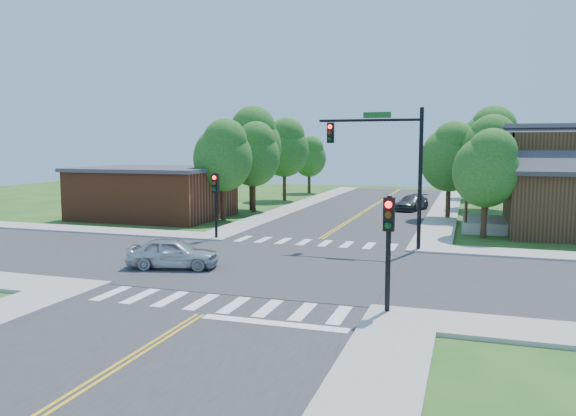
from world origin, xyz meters
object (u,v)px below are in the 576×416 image
(car_silver, at_px, (173,254))
(car_dgrey, at_px, (411,203))
(signal_mast_ne, at_px, (387,155))
(signal_pole_se, at_px, (389,232))
(signal_pole_nw, at_px, (216,193))

(car_silver, relative_size, car_dgrey, 0.92)
(signal_mast_ne, height_order, car_silver, signal_mast_ne)
(signal_mast_ne, height_order, car_dgrey, signal_mast_ne)
(signal_pole_se, relative_size, car_dgrey, 0.84)
(signal_pole_se, bearing_deg, signal_mast_ne, 98.56)
(signal_mast_ne, bearing_deg, car_dgrey, 91.33)
(signal_pole_se, distance_m, signal_pole_nw, 15.84)
(signal_mast_ne, relative_size, signal_pole_se, 1.89)
(signal_pole_se, xyz_separation_m, car_silver, (-9.78, 3.85, -2.00))
(car_silver, distance_m, car_dgrey, 26.35)
(signal_mast_ne, xyz_separation_m, signal_pole_se, (1.69, -11.21, -2.19))
(signal_mast_ne, distance_m, car_silver, 11.71)
(signal_pole_nw, distance_m, car_dgrey, 20.15)
(signal_pole_nw, height_order, car_silver, signal_pole_nw)
(signal_mast_ne, xyz_separation_m, car_dgrey, (-0.41, 17.85, -4.24))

